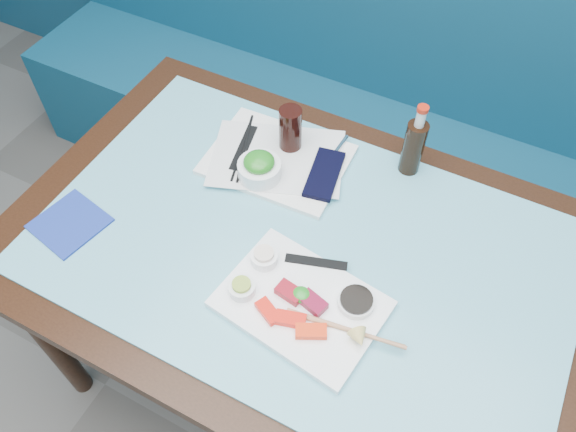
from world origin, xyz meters
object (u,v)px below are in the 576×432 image
at_px(seaweed_bowl, 259,170).
at_px(cola_glass, 290,129).
at_px(cola_bottle_body, 413,148).
at_px(blue_napkin, 70,223).
at_px(serving_tray, 277,160).
at_px(dining_table, 302,267).
at_px(sashimi_plate, 301,304).
at_px(booth_bench, 402,137).

height_order(seaweed_bowl, cola_glass, cola_glass).
relative_size(cola_glass, cola_bottle_body, 0.81).
xyz_separation_m(cola_glass, blue_napkin, (-0.36, -0.46, -0.07)).
distance_m(serving_tray, blue_napkin, 0.54).
bearing_deg(blue_napkin, dining_table, 20.85).
xyz_separation_m(dining_table, blue_napkin, (-0.52, -0.20, 0.09)).
bearing_deg(blue_napkin, cola_bottle_body, 39.54).
relative_size(sashimi_plate, serving_tray, 0.96).
distance_m(dining_table, sashimi_plate, 0.19).
xyz_separation_m(booth_bench, seaweed_bowl, (-0.19, -0.70, 0.42)).
xyz_separation_m(booth_bench, sashimi_plate, (0.07, -0.98, 0.39)).
relative_size(serving_tray, cola_glass, 2.87).
bearing_deg(seaweed_bowl, sashimi_plate, -47.23).
height_order(booth_bench, cola_glass, booth_bench).
distance_m(cola_glass, blue_napkin, 0.59).
height_order(sashimi_plate, cola_bottle_body, cola_bottle_body).
bearing_deg(cola_bottle_body, serving_tray, -156.85).
bearing_deg(sashimi_plate, booth_bench, 101.73).
bearing_deg(cola_bottle_body, seaweed_bowl, -147.11).
xyz_separation_m(cola_glass, cola_bottle_body, (0.30, 0.08, 0.00)).
height_order(dining_table, cola_glass, cola_glass).
xyz_separation_m(dining_table, sashimi_plate, (0.07, -0.14, 0.10)).
height_order(sashimi_plate, blue_napkin, sashimi_plate).
relative_size(dining_table, cola_glass, 11.42).
relative_size(sashimi_plate, cola_bottle_body, 2.22).
distance_m(sashimi_plate, serving_tray, 0.43).
distance_m(booth_bench, cola_bottle_body, 0.69).
relative_size(booth_bench, cola_glass, 24.47).
bearing_deg(cola_bottle_body, cola_glass, -165.42).
distance_m(dining_table, seaweed_bowl, 0.26).
distance_m(seaweed_bowl, cola_bottle_body, 0.39).
xyz_separation_m(sashimi_plate, blue_napkin, (-0.59, -0.06, -0.01)).
bearing_deg(dining_table, sashimi_plate, -64.94).
bearing_deg(dining_table, cola_glass, 122.59).
relative_size(dining_table, blue_napkin, 9.27).
xyz_separation_m(serving_tray, cola_bottle_body, (0.31, 0.13, 0.07)).
relative_size(sashimi_plate, blue_napkin, 2.23).
bearing_deg(dining_table, cola_bottle_body, 68.76).
bearing_deg(sashimi_plate, dining_table, 122.93).
bearing_deg(blue_napkin, sashimi_plate, 5.65).
xyz_separation_m(seaweed_bowl, cola_glass, (0.02, 0.13, 0.04)).
xyz_separation_m(booth_bench, serving_tray, (-0.18, -0.63, 0.39)).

